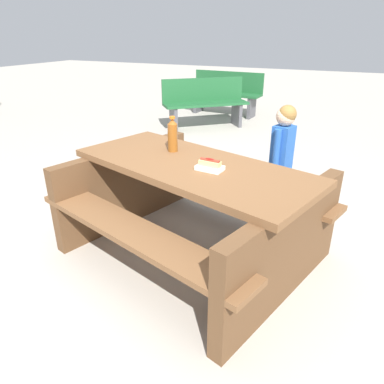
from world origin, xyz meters
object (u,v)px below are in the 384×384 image
Objects in this scene: soda_bottle at (173,135)px; child_in_coat at (282,149)px; park_bench_near at (205,102)px; park_bench_mid at (226,92)px; picnic_table at (192,202)px; hotdog_tray at (210,166)px.

soda_bottle is 0.99m from child_in_coat.
child_in_coat is 3.53m from park_bench_near.
child_in_coat reaches higher than park_bench_mid.
park_bench_mid is (-2.01, 4.11, -0.23)m from child_in_coat.
picnic_table is 2.00× the size of child_in_coat.
picnic_table is 7.77× the size of soda_bottle.
park_bench_near is at bearing 111.84° from picnic_table.
park_bench_near is (-1.67, 3.81, -0.33)m from hotdog_tray.
picnic_table is 5.17m from park_bench_mid.
picnic_table is at bearing -37.00° from soda_bottle.
child_in_coat is (0.47, 0.83, 0.23)m from picnic_table.
soda_bottle reaches higher than park_bench_mid.
soda_bottle reaches higher than hotdog_tray.
child_in_coat is at bearing -63.88° from park_bench_mid.
hotdog_tray is at bearing -66.39° from park_bench_near.
hotdog_tray is 0.96m from child_in_coat.
hotdog_tray is 0.12× the size of park_bench_mid.
hotdog_tray is 5.30m from park_bench_mid.
park_bench_near is (-1.50, 3.74, 0.00)m from picnic_table.
park_bench_near is (-1.97, 2.91, -0.23)m from child_in_coat.
picnic_table is at bearing -68.16° from park_bench_near.
park_bench_mid is (-1.54, 4.94, 0.00)m from picnic_table.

